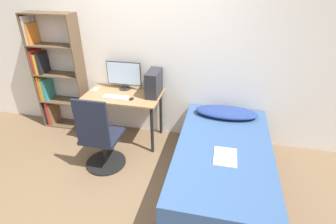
{
  "coord_description": "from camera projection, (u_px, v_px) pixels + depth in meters",
  "views": [
    {
      "loc": [
        1.06,
        -1.92,
        2.28
      ],
      "look_at": [
        0.45,
        0.83,
        0.75
      ],
      "focal_mm": 28.0,
      "sensor_mm": 36.0,
      "label": 1
    }
  ],
  "objects": [
    {
      "name": "ground_plane",
      "position": [
        113.0,
        201.0,
        2.94
      ],
      "size": [
        14.0,
        14.0,
        0.0
      ],
      "primitive_type": "plane",
      "color": "brown"
    },
    {
      "name": "wall_back",
      "position": [
        148.0,
        53.0,
        3.68
      ],
      "size": [
        8.0,
        0.05,
        2.5
      ],
      "color": "silver",
      "rests_on": "ground_plane"
    },
    {
      "name": "desk",
      "position": [
        123.0,
        102.0,
        3.75
      ],
      "size": [
        1.07,
        0.6,
        0.73
      ],
      "color": "#997047",
      "rests_on": "ground_plane"
    },
    {
      "name": "bookshelf",
      "position": [
        52.0,
        77.0,
        4.02
      ],
      "size": [
        0.75,
        0.28,
        1.78
      ],
      "color": "brown",
      "rests_on": "ground_plane"
    },
    {
      "name": "office_chair",
      "position": [
        101.0,
        142.0,
        3.27
      ],
      "size": [
        0.52,
        0.52,
        1.03
      ],
      "color": "black",
      "rests_on": "ground_plane"
    },
    {
      "name": "bed",
      "position": [
        222.0,
        167.0,
        3.05
      ],
      "size": [
        1.09,
        1.99,
        0.54
      ],
      "color": "#4C3D2D",
      "rests_on": "ground_plane"
    },
    {
      "name": "pillow",
      "position": [
        226.0,
        112.0,
        3.52
      ],
      "size": [
        0.83,
        0.36,
        0.11
      ],
      "color": "navy",
      "rests_on": "bed"
    },
    {
      "name": "magazine",
      "position": [
        225.0,
        157.0,
        2.76
      ],
      "size": [
        0.24,
        0.32,
        0.01
      ],
      "color": "silver",
      "rests_on": "bed"
    },
    {
      "name": "monitor",
      "position": [
        124.0,
        75.0,
        3.78
      ],
      "size": [
        0.51,
        0.17,
        0.41
      ],
      "color": "black",
      "rests_on": "desk"
    },
    {
      "name": "keyboard",
      "position": [
        116.0,
        97.0,
        3.6
      ],
      "size": [
        0.36,
        0.12,
        0.02
      ],
      "color": "silver",
      "rests_on": "desk"
    },
    {
      "name": "pc_tower",
      "position": [
        154.0,
        83.0,
        3.61
      ],
      "size": [
        0.17,
        0.37,
        0.35
      ],
      "color": "#232328",
      "rests_on": "desk"
    },
    {
      "name": "mouse",
      "position": [
        132.0,
        99.0,
        3.56
      ],
      "size": [
        0.06,
        0.09,
        0.02
      ],
      "color": "black",
      "rests_on": "desk"
    },
    {
      "name": "phone",
      "position": [
        95.0,
        89.0,
        3.85
      ],
      "size": [
        0.07,
        0.14,
        0.01
      ],
      "color": "#B7B7BC",
      "rests_on": "desk"
    }
  ]
}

